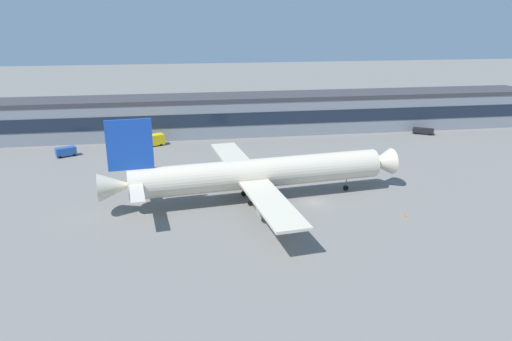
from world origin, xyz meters
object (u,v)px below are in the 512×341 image
at_px(fuel_truck, 149,140).
at_px(airliner, 255,174).
at_px(belt_loader, 423,131).
at_px(crew_van, 66,151).
at_px(traffic_cone_0, 405,216).

bearing_deg(fuel_truck, airliner, -62.61).
bearing_deg(belt_loader, crew_van, -175.70).
relative_size(airliner, traffic_cone_0, 97.32).
relative_size(airliner, fuel_truck, 7.01).
height_order(airliner, traffic_cone_0, airliner).
distance_m(belt_loader, traffic_cone_0, 70.09).
height_order(airliner, crew_van, airliner).
bearing_deg(airliner, traffic_cone_0, -26.25).
distance_m(belt_loader, fuel_truck, 85.98).
bearing_deg(belt_loader, fuel_truck, -179.10).
bearing_deg(traffic_cone_0, airliner, 153.75).
relative_size(belt_loader, traffic_cone_0, 10.23).
height_order(belt_loader, traffic_cone_0, belt_loader).
distance_m(fuel_truck, traffic_cone_0, 77.72).
bearing_deg(crew_van, traffic_cone_0, -36.04).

